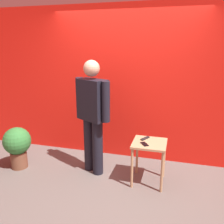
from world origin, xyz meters
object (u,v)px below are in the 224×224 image
at_px(side_table, 149,150).
at_px(cell_phone, 144,144).
at_px(potted_plant, 17,144).
at_px(standing_person, 93,112).
at_px(tv_remote, 145,138).

xyz_separation_m(side_table, cell_phone, (-0.06, -0.09, 0.12)).
bearing_deg(potted_plant, standing_person, 10.19).
relative_size(standing_person, potted_plant, 2.54).
bearing_deg(side_table, potted_plant, -176.33).
xyz_separation_m(standing_person, potted_plant, (-1.22, -0.22, -0.57)).
xyz_separation_m(standing_person, cell_phone, (0.82, -0.18, -0.35)).
bearing_deg(side_table, cell_phone, -123.35).
relative_size(standing_person, tv_remote, 10.28).
xyz_separation_m(standing_person, tv_remote, (0.80, 0.02, -0.34)).
height_order(standing_person, potted_plant, standing_person).
xyz_separation_m(side_table, potted_plant, (-2.10, -0.13, -0.10)).
distance_m(side_table, cell_phone, 0.16).
bearing_deg(side_table, tv_remote, 127.03).
height_order(cell_phone, tv_remote, tv_remote).
bearing_deg(standing_person, potted_plant, -169.81).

